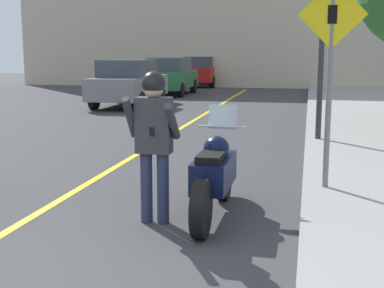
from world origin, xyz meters
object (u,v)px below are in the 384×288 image
Objects in this scene: person_biker at (154,131)px; parked_car_grey at (129,83)px; motorcycle at (214,175)px; crossing_sign at (330,65)px; parked_car_red at (202,71)px; traffic_light at (323,16)px; parked_car_green at (170,76)px.

person_biker is 13.54m from parked_car_grey.
crossing_sign is at bearing 42.81° from motorcycle.
person_biker is at bearing -79.94° from parked_car_red.
person_biker is 0.48× the size of traffic_light.
parked_car_green is (-4.59, 18.17, -0.24)m from person_biker.
parked_car_green is (-6.57, 16.51, -0.95)m from crossing_sign.
crossing_sign is 23.54m from parked_car_red.
parked_car_grey is at bearing -91.88° from parked_car_red.
person_biker is (-0.63, -0.41, 0.58)m from motorcycle.
motorcycle is at bearing -73.61° from parked_car_green.
person_biker is 2.68m from crossing_sign.
parked_car_green is at bearing 111.70° from crossing_sign.
traffic_light is at bearing -45.80° from parked_car_grey.
parked_car_red is at bearing 100.06° from person_biker.
parked_car_red is at bearing 88.12° from parked_car_grey.
person_biker is 0.42× the size of parked_car_green.
crossing_sign reaches higher than person_biker.
parked_car_grey is (-4.70, 12.70, -0.24)m from person_biker.
crossing_sign is 12.94m from parked_car_grey.
motorcycle is 6.04m from traffic_light.
parked_car_red is at bearing 101.69° from motorcycle.
parked_car_green is at bearing -92.56° from parked_car_red.
crossing_sign reaches higher than parked_car_red.
parked_car_green and parked_car_red have the same top height.
traffic_light is 0.89× the size of parked_car_green.
motorcycle is 1.25× the size of person_biker.
traffic_light is 0.89× the size of parked_car_grey.
parked_car_grey is (-5.33, 12.29, 0.35)m from motorcycle.
motorcycle is 2.25m from crossing_sign.
crossing_sign is (1.98, 1.65, 0.72)m from person_biker.
parked_car_grey is 11.63m from parked_car_red.
traffic_light reaches higher than motorcycle.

